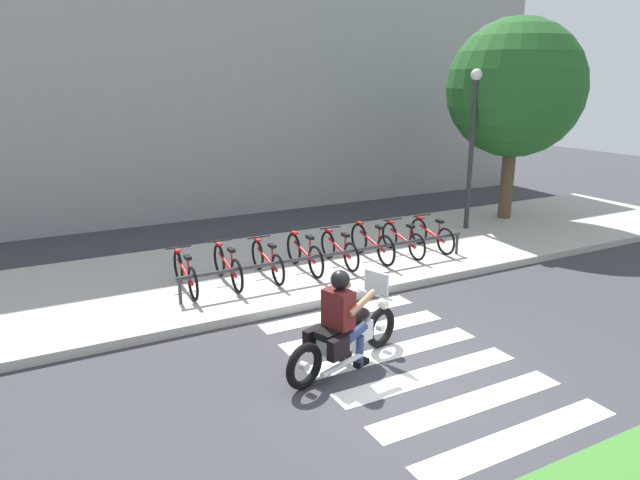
# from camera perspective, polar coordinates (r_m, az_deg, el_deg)

# --- Properties ---
(ground_plane) EXTENTS (48.00, 48.00, 0.00)m
(ground_plane) POSITION_cam_1_polar(r_m,az_deg,el_deg) (7.98, 9.70, -13.39)
(ground_plane) COLOR #38383D
(sidewalk) EXTENTS (24.00, 4.40, 0.15)m
(sidewalk) POSITION_cam_1_polar(r_m,az_deg,el_deg) (11.91, -5.03, -2.80)
(sidewalk) COLOR #B7B2A8
(sidewalk) RESTS_ON ground
(crosswalk_stripe_0) EXTENTS (2.80, 0.40, 0.01)m
(crosswalk_stripe_0) POSITION_cam_1_polar(r_m,az_deg,el_deg) (7.09, 19.11, -18.13)
(crosswalk_stripe_0) COLOR white
(crosswalk_stripe_0) RESTS_ON ground
(crosswalk_stripe_1) EXTENTS (2.80, 0.40, 0.01)m
(crosswalk_stripe_1) POSITION_cam_1_polar(r_m,az_deg,el_deg) (7.55, 14.55, -15.47)
(crosswalk_stripe_1) COLOR white
(crosswalk_stripe_1) RESTS_ON ground
(crosswalk_stripe_2) EXTENTS (2.80, 0.40, 0.01)m
(crosswalk_stripe_2) POSITION_cam_1_polar(r_m,az_deg,el_deg) (8.07, 10.64, -13.06)
(crosswalk_stripe_2) COLOR white
(crosswalk_stripe_2) RESTS_ON ground
(crosswalk_stripe_3) EXTENTS (2.80, 0.40, 0.01)m
(crosswalk_stripe_3) POSITION_cam_1_polar(r_m,az_deg,el_deg) (8.63, 7.28, -10.90)
(crosswalk_stripe_3) COLOR white
(crosswalk_stripe_3) RESTS_ON ground
(crosswalk_stripe_4) EXTENTS (2.80, 0.40, 0.01)m
(crosswalk_stripe_4) POSITION_cam_1_polar(r_m,az_deg,el_deg) (9.22, 4.38, -8.98)
(crosswalk_stripe_4) COLOR white
(crosswalk_stripe_4) RESTS_ON ground
(crosswalk_stripe_5) EXTENTS (2.80, 0.40, 0.01)m
(crosswalk_stripe_5) POSITION_cam_1_polar(r_m,az_deg,el_deg) (9.84, 1.86, -7.28)
(crosswalk_stripe_5) COLOR white
(crosswalk_stripe_5) RESTS_ON ground
(motorcycle) EXTENTS (2.14, 0.95, 1.21)m
(motorcycle) POSITION_cam_1_polar(r_m,az_deg,el_deg) (7.99, 2.60, -9.46)
(motorcycle) COLOR black
(motorcycle) RESTS_ON ground
(rider) EXTENTS (0.74, 0.67, 1.43)m
(rider) POSITION_cam_1_polar(r_m,az_deg,el_deg) (7.79, 2.23, -7.20)
(rider) COLOR #591919
(rider) RESTS_ON ground
(bicycle_0) EXTENTS (0.48, 1.65, 0.73)m
(bicycle_0) POSITION_cam_1_polar(r_m,az_deg,el_deg) (10.59, -13.23, -3.22)
(bicycle_0) COLOR black
(bicycle_0) RESTS_ON sidewalk
(bicycle_1) EXTENTS (0.48, 1.66, 0.75)m
(bicycle_1) POSITION_cam_1_polar(r_m,az_deg,el_deg) (10.80, -9.15, -2.58)
(bicycle_1) COLOR black
(bicycle_1) RESTS_ON sidewalk
(bicycle_2) EXTENTS (0.48, 1.64, 0.72)m
(bicycle_2) POSITION_cam_1_polar(r_m,az_deg,el_deg) (11.07, -5.26, -2.04)
(bicycle_2) COLOR black
(bicycle_2) RESTS_ON sidewalk
(bicycle_3) EXTENTS (0.48, 1.66, 0.78)m
(bicycle_3) POSITION_cam_1_polar(r_m,az_deg,el_deg) (11.38, -1.56, -1.37)
(bicycle_3) COLOR black
(bicycle_3) RESTS_ON sidewalk
(bicycle_4) EXTENTS (0.48, 1.59, 0.72)m
(bicycle_4) POSITION_cam_1_polar(r_m,az_deg,el_deg) (11.75, 1.91, -0.92)
(bicycle_4) COLOR black
(bicycle_4) RESTS_ON sidewalk
(bicycle_5) EXTENTS (0.48, 1.73, 0.79)m
(bicycle_5) POSITION_cam_1_polar(r_m,az_deg,el_deg) (12.14, 5.17, -0.30)
(bicycle_5) COLOR black
(bicycle_5) RESTS_ON sidewalk
(bicycle_6) EXTENTS (0.48, 1.62, 0.71)m
(bicycle_6) POSITION_cam_1_polar(r_m,az_deg,el_deg) (12.59, 8.20, 0.05)
(bicycle_6) COLOR black
(bicycle_6) RESTS_ON sidewalk
(bicycle_7) EXTENTS (0.48, 1.57, 0.73)m
(bicycle_7) POSITION_cam_1_polar(r_m,az_deg,el_deg) (13.07, 11.03, 0.52)
(bicycle_7) COLOR black
(bicycle_7) RESTS_ON sidewalk
(bike_rack) EXTENTS (6.18, 0.07, 0.49)m
(bike_rack) POSITION_cam_1_polar(r_m,az_deg,el_deg) (11.07, 1.57, -1.47)
(bike_rack) COLOR #333338
(bike_rack) RESTS_ON sidewalk
(street_lamp) EXTENTS (0.28, 0.28, 4.07)m
(street_lamp) POSITION_cam_1_polar(r_m,az_deg,el_deg) (14.81, 14.87, 9.94)
(street_lamp) COLOR #2D2D33
(street_lamp) RESTS_ON ground
(tree_near_rack) EXTENTS (3.57, 3.57, 5.39)m
(tree_near_rack) POSITION_cam_1_polar(r_m,az_deg,el_deg) (16.25, 18.81, 14.03)
(tree_near_rack) COLOR brown
(tree_near_rack) RESTS_ON ground
(building_backdrop) EXTENTS (24.00, 1.20, 7.69)m
(building_backdrop) POSITION_cam_1_polar(r_m,az_deg,el_deg) (16.70, -13.41, 15.32)
(building_backdrop) COLOR #9A9A9A
(building_backdrop) RESTS_ON ground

